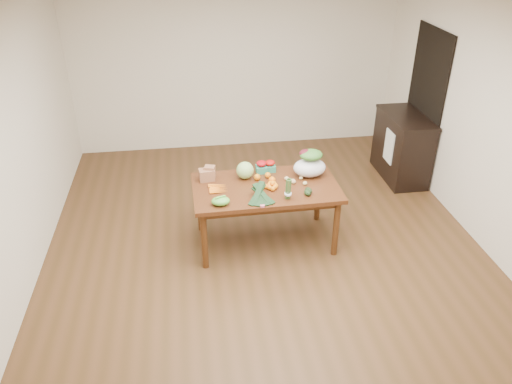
{
  "coord_description": "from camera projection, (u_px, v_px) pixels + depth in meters",
  "views": [
    {
      "loc": [
        -0.79,
        -4.58,
        3.47
      ],
      "look_at": [
        -0.12,
        0.0,
        0.79
      ],
      "focal_mm": 35.0,
      "sensor_mm": 36.0,
      "label": 1
    }
  ],
  "objects": [
    {
      "name": "strawberry_basket_b",
      "position": [
        270.0,
        167.0,
        5.84
      ],
      "size": [
        0.12,
        0.12,
        0.11
      ],
      "primitive_type": null,
      "rotation": [
        0.0,
        0.0,
        0.02
      ],
      "color": "red",
      "rests_on": "dining_table"
    },
    {
      "name": "dining_table",
      "position": [
        265.0,
        214.0,
        5.74
      ],
      "size": [
        1.64,
        0.93,
        0.75
      ],
      "primitive_type": "cube",
      "rotation": [
        0.0,
        0.0,
        0.02
      ],
      "color": "#4C2711",
      "rests_on": "floor"
    },
    {
      "name": "potato_c",
      "position": [
        301.0,
        178.0,
        5.67
      ],
      "size": [
        0.05,
        0.04,
        0.04
      ],
      "primitive_type": "ellipsoid",
      "color": "tan",
      "rests_on": "dining_table"
    },
    {
      "name": "room_walls",
      "position": [
        267.0,
        144.0,
        5.09
      ],
      "size": [
        5.02,
        6.02,
        2.7
      ],
      "color": "silver",
      "rests_on": "floor"
    },
    {
      "name": "carrots",
      "position": [
        219.0,
        188.0,
        5.48
      ],
      "size": [
        0.22,
        0.22,
        0.03
      ],
      "primitive_type": null,
      "rotation": [
        0.0,
        0.0,
        0.02
      ],
      "color": "orange",
      "rests_on": "dining_table"
    },
    {
      "name": "potato_e",
      "position": [
        305.0,
        183.0,
        5.56
      ],
      "size": [
        0.05,
        0.05,
        0.04
      ],
      "primitive_type": "ellipsoid",
      "color": "#D8C97D",
      "rests_on": "dining_table"
    },
    {
      "name": "orange_b",
      "position": [
        268.0,
        175.0,
        5.7
      ],
      "size": [
        0.07,
        0.07,
        0.07
      ],
      "primitive_type": "sphere",
      "color": "orange",
      "rests_on": "dining_table"
    },
    {
      "name": "doorway_dark",
      "position": [
        424.0,
        106.0,
        6.92
      ],
      "size": [
        0.02,
        1.0,
        2.1
      ],
      "primitive_type": "cube",
      "color": "black",
      "rests_on": "floor"
    },
    {
      "name": "potato_a",
      "position": [
        293.0,
        181.0,
        5.62
      ],
      "size": [
        0.05,
        0.04,
        0.04
      ],
      "primitive_type": "ellipsoid",
      "color": "tan",
      "rests_on": "dining_table"
    },
    {
      "name": "potato_b",
      "position": [
        293.0,
        182.0,
        5.59
      ],
      "size": [
        0.06,
        0.05,
        0.05
      ],
      "primitive_type": "ellipsoid",
      "color": "tan",
      "rests_on": "dining_table"
    },
    {
      "name": "avocado_b",
      "position": [
        308.0,
        191.0,
        5.39
      ],
      "size": [
        0.1,
        0.12,
        0.07
      ],
      "primitive_type": "ellipsoid",
      "rotation": [
        0.0,
        0.0,
        0.3
      ],
      "color": "black",
      "rests_on": "dining_table"
    },
    {
      "name": "cabinet",
      "position": [
        402.0,
        147.0,
        7.12
      ],
      "size": [
        0.52,
        1.02,
        0.94
      ],
      "primitive_type": "cube",
      "color": "black",
      "rests_on": "floor"
    },
    {
      "name": "snap_pea_bag",
      "position": [
        221.0,
        201.0,
        5.18
      ],
      "size": [
        0.2,
        0.15,
        0.09
      ],
      "primitive_type": "ellipsoid",
      "color": "green",
      "rests_on": "dining_table"
    },
    {
      "name": "salad_bag",
      "position": [
        310.0,
        164.0,
        5.69
      ],
      "size": [
        0.38,
        0.29,
        0.29
      ],
      "primitive_type": null,
      "rotation": [
        0.0,
        0.0,
        0.02
      ],
      "color": "white",
      "rests_on": "dining_table"
    },
    {
      "name": "potato_d",
      "position": [
        287.0,
        178.0,
        5.66
      ],
      "size": [
        0.05,
        0.05,
        0.05
      ],
      "primitive_type": "ellipsoid",
      "color": "#D0BE78",
      "rests_on": "dining_table"
    },
    {
      "name": "orange_a",
      "position": [
        257.0,
        177.0,
        5.65
      ],
      "size": [
        0.08,
        0.08,
        0.08
      ],
      "primitive_type": "sphere",
      "color": "orange",
      "rests_on": "dining_table"
    },
    {
      "name": "mandarin_cluster",
      "position": [
        272.0,
        184.0,
        5.49
      ],
      "size": [
        0.18,
        0.18,
        0.09
      ],
      "primitive_type": null,
      "rotation": [
        0.0,
        0.0,
        0.02
      ],
      "color": "orange",
      "rests_on": "dining_table"
    },
    {
      "name": "floor",
      "position": [
        266.0,
        251.0,
        5.76
      ],
      "size": [
        6.0,
        6.0,
        0.0
      ],
      "primitive_type": "plane",
      "color": "#54351D",
      "rests_on": "ground"
    },
    {
      "name": "dish_towel",
      "position": [
        389.0,
        147.0,
        6.93
      ],
      "size": [
        0.02,
        0.28,
        0.45
      ],
      "primitive_type": "cube",
      "color": "white",
      "rests_on": "cabinet"
    },
    {
      "name": "cabbage",
      "position": [
        245.0,
        170.0,
        5.66
      ],
      "size": [
        0.2,
        0.2,
        0.2
      ],
      "primitive_type": "sphere",
      "color": "#A2C370",
      "rests_on": "dining_table"
    },
    {
      "name": "paper_bag",
      "position": [
        207.0,
        174.0,
        5.63
      ],
      "size": [
        0.23,
        0.19,
        0.16
      ],
      "primitive_type": null,
      "rotation": [
        0.0,
        0.0,
        0.02
      ],
      "color": "brown",
      "rests_on": "dining_table"
    },
    {
      "name": "orange_c",
      "position": [
        272.0,
        180.0,
        5.59
      ],
      "size": [
        0.08,
        0.08,
        0.08
      ],
      "primitive_type": "sphere",
      "color": "orange",
      "rests_on": "dining_table"
    },
    {
      "name": "avocado_a",
      "position": [
        307.0,
        193.0,
        5.36
      ],
      "size": [
        0.09,
        0.11,
        0.06
      ],
      "primitive_type": "ellipsoid",
      "rotation": [
        0.0,
        0.0,
        0.3
      ],
      "color": "black",
      "rests_on": "dining_table"
    },
    {
      "name": "asparagus_bundle",
      "position": [
        288.0,
        189.0,
        5.24
      ],
      "size": [
        0.08,
        0.12,
        0.26
      ],
      "primitive_type": null,
      "rotation": [
        0.15,
        0.0,
        0.02
      ],
      "color": "#56853D",
      "rests_on": "dining_table"
    },
    {
      "name": "strawberry_basket_a",
      "position": [
        261.0,
        168.0,
        5.81
      ],
      "size": [
        0.13,
        0.13,
        0.11
      ],
      "primitive_type": null,
      "rotation": [
        0.0,
        0.0,
        0.02
      ],
      "color": "#AE0B17",
      "rests_on": "dining_table"
    },
    {
      "name": "kale_bunch",
      "position": [
        261.0,
        195.0,
        5.22
      ],
      "size": [
        0.33,
        0.41,
        0.16
      ],
      "primitive_type": null,
      "rotation": [
        0.0,
        0.0,
        0.02
      ],
      "color": "black",
      "rests_on": "dining_table"
    },
    {
      "name": "ceiling",
      "position": [
        269.0,
        5.0,
        4.41
      ],
      "size": [
        5.0,
        6.0,
        0.02
      ],
      "primitive_type": "cube",
      "color": "white",
      "rests_on": "room_walls"
    }
  ]
}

